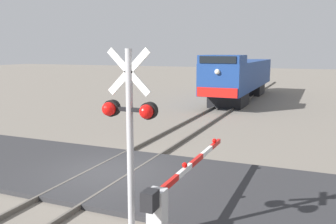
# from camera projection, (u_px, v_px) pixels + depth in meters

# --- Properties ---
(ground_plane) EXTENTS (160.00, 160.00, 0.00)m
(ground_plane) POSITION_uv_depth(u_px,v_px,m) (109.00, 175.00, 12.44)
(ground_plane) COLOR slate
(rail_track_left) EXTENTS (0.08, 80.00, 0.15)m
(rail_track_left) POSITION_uv_depth(u_px,v_px,m) (92.00, 171.00, 12.70)
(rail_track_left) COLOR #59544C
(rail_track_left) RESTS_ON ground_plane
(rail_track_right) EXTENTS (0.08, 80.00, 0.15)m
(rail_track_right) POSITION_uv_depth(u_px,v_px,m) (128.00, 176.00, 12.15)
(rail_track_right) COLOR #59544C
(rail_track_right) RESTS_ON ground_plane
(road_surface) EXTENTS (36.00, 5.27, 0.14)m
(road_surface) POSITION_uv_depth(u_px,v_px,m) (109.00, 173.00, 12.42)
(road_surface) COLOR #2D2D30
(road_surface) RESTS_ON ground_plane
(locomotive) EXTENTS (2.94, 15.38, 3.87)m
(locomotive) POSITION_uv_depth(u_px,v_px,m) (240.00, 77.00, 31.14)
(locomotive) COLOR black
(locomotive) RESTS_ON ground_plane
(crossing_signal) EXTENTS (1.18, 0.33, 4.25)m
(crossing_signal) POSITION_uv_depth(u_px,v_px,m) (129.00, 128.00, 7.33)
(crossing_signal) COLOR #ADADB2
(crossing_signal) RESTS_ON ground_plane
(crossing_gate) EXTENTS (0.36, 5.56, 1.39)m
(crossing_gate) POSITION_uv_depth(u_px,v_px,m) (169.00, 197.00, 8.39)
(crossing_gate) COLOR silver
(crossing_gate) RESTS_ON ground_plane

